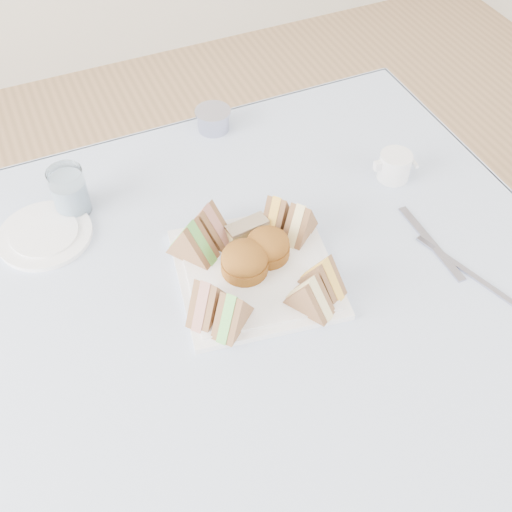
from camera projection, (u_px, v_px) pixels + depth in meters
name	position (u px, v px, depth m)	size (l,w,h in m)	color
floor	(273.00, 475.00, 1.63)	(4.00, 4.00, 0.00)	#9E7751
table	(277.00, 404.00, 1.35)	(0.90, 0.90, 0.74)	brown
tablecloth	(282.00, 296.00, 1.07)	(1.02, 1.02, 0.01)	white
serving_plate	(256.00, 273.00, 1.09)	(0.26, 0.26, 0.01)	white
sandwich_fl_a	(207.00, 297.00, 1.00)	(0.08, 0.04, 0.07)	brown
sandwich_fl_b	(232.00, 310.00, 0.98)	(0.08, 0.04, 0.07)	brown
sandwich_fr_a	(323.00, 274.00, 1.03)	(0.08, 0.04, 0.07)	brown
sandwich_fr_b	(310.00, 294.00, 1.01)	(0.08, 0.04, 0.07)	brown
sandwich_bl_a	(192.00, 239.00, 1.08)	(0.09, 0.04, 0.08)	brown
sandwich_bl_b	(207.00, 222.00, 1.10)	(0.09, 0.04, 0.08)	brown
sandwich_br_a	(300.00, 220.00, 1.11)	(0.08, 0.04, 0.07)	brown
sandwich_br_b	(277.00, 211.00, 1.13)	(0.08, 0.04, 0.07)	brown
scone_left	(244.00, 260.00, 1.06)	(0.08, 0.08, 0.05)	brown
scone_right	(268.00, 246.00, 1.09)	(0.08, 0.08, 0.05)	brown
pastry_slice	(247.00, 230.00, 1.12)	(0.07, 0.03, 0.03)	tan
side_plate	(45.00, 235.00, 1.15)	(0.17, 0.17, 0.01)	white
water_glass	(69.00, 191.00, 1.16)	(0.06, 0.06, 0.09)	white
tea_strainer	(213.00, 121.00, 1.34)	(0.08, 0.08, 0.04)	#A3A2BB
knife	(431.00, 243.00, 1.14)	(0.02, 0.19, 0.00)	#A3A2BB
fork	(477.00, 278.00, 1.08)	(0.01, 0.18, 0.00)	#A3A2BB
creamer_jug	(395.00, 166.00, 1.24)	(0.06, 0.06, 0.06)	white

